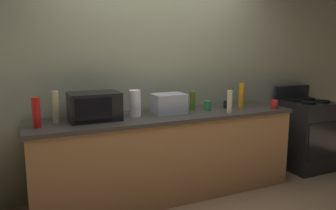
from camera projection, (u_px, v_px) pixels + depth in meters
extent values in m
cube|color=gray|center=(153.00, 69.00, 3.70)|extent=(6.40, 0.10, 2.70)
cube|color=#B27F4C|center=(168.00, 157.00, 3.49)|extent=(2.80, 0.60, 0.86)
cube|color=#38332D|center=(168.00, 116.00, 3.41)|extent=(2.84, 0.64, 0.04)
cube|color=black|center=(305.00, 135.00, 4.30)|extent=(0.60, 0.60, 0.90)
cube|color=black|center=(325.00, 141.00, 4.02)|extent=(0.55, 0.02, 0.48)
cube|color=black|center=(292.00, 92.00, 4.45)|extent=(0.60, 0.04, 0.18)
cylinder|color=black|center=(308.00, 103.00, 4.06)|extent=(0.18, 0.18, 0.02)
cylinder|color=black|center=(323.00, 101.00, 4.16)|extent=(0.18, 0.18, 0.02)
cylinder|color=black|center=(293.00, 100.00, 4.27)|extent=(0.18, 0.18, 0.02)
cylinder|color=black|center=(308.00, 99.00, 4.38)|extent=(0.18, 0.18, 0.02)
cube|color=black|center=(94.00, 106.00, 3.12)|extent=(0.48, 0.34, 0.27)
cube|color=black|center=(94.00, 110.00, 2.95)|extent=(0.34, 0.01, 0.21)
cube|color=#B7BABF|center=(168.00, 103.00, 3.46)|extent=(0.34, 0.26, 0.21)
cylinder|color=white|center=(135.00, 103.00, 3.29)|extent=(0.12, 0.12, 0.27)
cylinder|color=beige|center=(230.00, 102.00, 3.47)|extent=(0.06, 0.06, 0.24)
cylinder|color=#4C6B19|center=(193.00, 101.00, 3.63)|extent=(0.06, 0.06, 0.21)
cylinder|color=beige|center=(56.00, 107.00, 3.00)|extent=(0.06, 0.06, 0.30)
cylinder|color=red|center=(36.00, 113.00, 2.82)|extent=(0.07, 0.07, 0.27)
cylinder|color=orange|center=(241.00, 96.00, 3.77)|extent=(0.06, 0.06, 0.29)
cylinder|color=#2D8C47|center=(207.00, 105.00, 3.64)|extent=(0.08, 0.08, 0.10)
cylinder|color=red|center=(274.00, 104.00, 3.72)|extent=(0.08, 0.08, 0.10)
cylinder|color=black|center=(227.00, 104.00, 3.76)|extent=(0.08, 0.08, 0.09)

